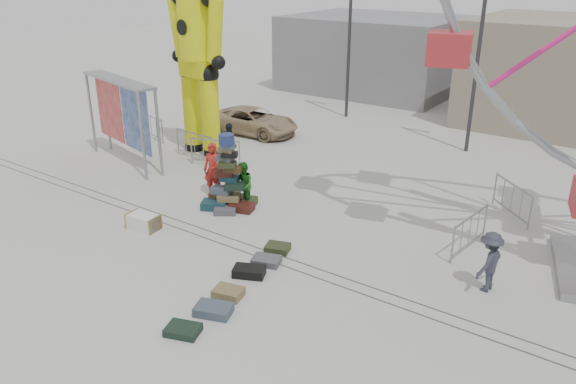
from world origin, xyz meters
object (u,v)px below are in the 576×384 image
Objects in this scene: barricade_wheel_back at (512,200)px; pedestrian_black at (230,144)px; barricade_dummy_a at (151,127)px; barricade_dummy_c at (215,152)px; pedestrian_grey at (489,262)px; suitcase_tower at (229,187)px; lamp_post_left at (351,27)px; banner_scaffold at (120,101)px; barricade_wheel_front at (470,232)px; steamer_trunk at (143,222)px; crash_test_dummy at (197,53)px; barricade_dummy_b at (195,145)px; pedestrian_red at (213,170)px; parked_suv at (253,121)px; lamp_post_right at (482,43)px; pedestrian_green at (243,185)px.

barricade_wheel_back is 10.57m from pedestrian_black.
barricade_dummy_a is 1.00× the size of barricade_dummy_c.
suitcase_tower is at bearing -81.68° from pedestrian_grey.
lamp_post_left reaches higher than banner_scaffold.
barricade_wheel_front is at bearing -52.49° from barricade_wheel_back.
suitcase_tower reaches higher than steamer_trunk.
crash_test_dummy reaches higher than steamer_trunk.
barricade_wheel_front is at bearing -4.41° from barricade_dummy_b.
suitcase_tower reaches higher than barricade_dummy_c.
pedestrian_red is (2.01, -2.31, 0.39)m from barricade_dummy_c.
banner_scaffold is 14.82m from pedestrian_grey.
banner_scaffold is 6.74m from steamer_trunk.
parked_suv is (-12.37, 2.52, 0.05)m from barricade_wheel_back.
barricade_dummy_b is 0.46× the size of parked_suv.
crash_test_dummy is 4.18× the size of pedestrian_red.
steamer_trunk is at bearing -29.75° from barricade_dummy_a.
lamp_post_right is at bearing -149.96° from pedestrian_grey.
pedestrian_grey reaches higher than parked_suv.
pedestrian_green is 0.35× the size of parked_suv.
pedestrian_red is (0.00, 3.18, 0.71)m from steamer_trunk.
barricade_wheel_back is at bearing 2.16° from pedestrian_red.
pedestrian_grey is (8.44, -0.16, 0.08)m from suitcase_tower.
pedestrian_black is at bearing 12.65° from barricade_dummy_b.
pedestrian_black is (0.36, 0.47, 0.29)m from barricade_dummy_c.
barricade_dummy_c is (-7.60, -7.51, -3.93)m from lamp_post_right.
crash_test_dummy is 8.27m from steamer_trunk.
pedestrian_green reaches higher than barricade_wheel_back.
banner_scaffold is (-10.74, -9.31, -1.96)m from lamp_post_right.
barricade_dummy_a is 1.00× the size of barricade_wheel_back.
crash_test_dummy is at bearing 116.77° from suitcase_tower.
banner_scaffold reaches higher than parked_suv.
suitcase_tower is 0.58× the size of parked_suv.
barricade_dummy_c is 3.09m from pedestrian_red.
banner_scaffold is 4.12m from barricade_dummy_c.
crash_test_dummy reaches higher than parked_suv.
lamp_post_right is 12.17m from barricade_dummy_b.
lamp_post_left is 5.26× the size of pedestrian_green.
suitcase_tower is 1.34× the size of pedestrian_red.
barricade_dummy_a is (-7.90, 3.83, -0.15)m from suitcase_tower.
parked_suv is (-1.89, 3.88, -0.24)m from pedestrian_black.
barricade_dummy_c is 4.24m from pedestrian_green.
suitcase_tower is 1.25× the size of barricade_wheel_front.
lamp_post_left is 1.85× the size of parked_suv.
crash_test_dummy is (-4.60, 3.68, 3.43)m from suitcase_tower.
barricade_dummy_b is at bearing 151.61° from barricade_dummy_c.
banner_scaffold is 2.35× the size of barricade_wheel_back.
crash_test_dummy is 3.92× the size of barricade_dummy_b.
lamp_post_left is at bearing 85.34° from banner_scaffold.
barricade_dummy_c is (-3.09, 2.79, -0.15)m from suitcase_tower.
suitcase_tower reaches higher than barricade_wheel_back.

